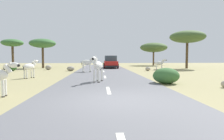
{
  "coord_description": "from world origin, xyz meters",
  "views": [
    {
      "loc": [
        -0.54,
        -6.74,
        1.57
      ],
      "look_at": [
        0.36,
        7.34,
        0.63
      ],
      "focal_mm": 30.8,
      "sensor_mm": 36.0,
      "label": 1
    }
  ],
  "objects": [
    {
      "name": "bush_2",
      "position": [
        3.39,
        4.4,
        0.47
      ],
      "size": [
        1.56,
        1.41,
        0.94
      ],
      "primitive_type": "ellipsoid",
      "color": "#386633",
      "rests_on": "ground_plane"
    },
    {
      "name": "car_0",
      "position": [
        0.98,
        20.36,
        0.85
      ],
      "size": [
        2.02,
        4.34,
        1.74
      ],
      "rotation": [
        0.0,
        0.0,
        3.14
      ],
      "color": "red",
      "rests_on": "road"
    },
    {
      "name": "zebra_0",
      "position": [
        -0.68,
        5.06,
        1.03
      ],
      "size": [
        0.76,
        1.7,
        1.64
      ],
      "rotation": [
        0.0,
        0.0,
        2.87
      ],
      "color": "silver",
      "rests_on": "road"
    },
    {
      "name": "rock_3",
      "position": [
        -3.87,
        15.37,
        0.27
      ],
      "size": [
        0.86,
        0.68,
        0.54
      ],
      "primitive_type": "ellipsoid",
      "color": "gray",
      "rests_on": "ground_plane"
    },
    {
      "name": "zebra_3",
      "position": [
        -1.8,
        13.22,
        1.01
      ],
      "size": [
        1.7,
        0.61,
        1.61
      ],
      "rotation": [
        0.0,
        0.0,
        4.56
      ],
      "color": "silver",
      "rests_on": "road"
    },
    {
      "name": "zebra_4",
      "position": [
        6.77,
        16.27,
        0.84
      ],
      "size": [
        1.45,
        0.67,
        1.41
      ],
      "rotation": [
        0.0,
        0.0,
        4.42
      ],
      "color": "silver",
      "rests_on": "ground_plane"
    },
    {
      "name": "zebra_2",
      "position": [
        -5.77,
        7.95,
        0.85
      ],
      "size": [
        0.92,
        1.39,
        1.42
      ],
      "rotation": [
        0.0,
        0.0,
        5.79
      ],
      "color": "silver",
      "rests_on": "ground_plane"
    },
    {
      "name": "rock_0",
      "position": [
        4.99,
        15.0,
        0.23
      ],
      "size": [
        0.6,
        0.5,
        0.47
      ],
      "primitive_type": "ellipsoid",
      "color": "#A89E8C",
      "rests_on": "ground_plane"
    },
    {
      "name": "tree_6",
      "position": [
        11.61,
        19.4,
        4.37
      ],
      "size": [
        4.8,
        4.8,
        5.23
      ],
      "color": "#4C3823",
      "rests_on": "ground_plane"
    },
    {
      "name": "tree_4",
      "position": [
        9.75,
        29.59,
        3.42
      ],
      "size": [
        5.16,
        5.16,
        4.33
      ],
      "color": "brown",
      "rests_on": "ground_plane"
    },
    {
      "name": "tree_0",
      "position": [
        -13.4,
        22.58,
        3.62
      ],
      "size": [
        3.09,
        3.09,
        4.23
      ],
      "color": "#4C3823",
      "rests_on": "ground_plane"
    },
    {
      "name": "tree_5",
      "position": [
        -8.76,
        21.63,
        3.53
      ],
      "size": [
        3.71,
        3.71,
        4.21
      ],
      "color": "#4C3823",
      "rests_on": "ground_plane"
    },
    {
      "name": "bush_0",
      "position": [
        -10.58,
        15.64,
        0.37
      ],
      "size": [
        1.22,
        1.1,
        0.73
      ],
      "primitive_type": "ellipsoid",
      "color": "#2D5628",
      "rests_on": "ground_plane"
    },
    {
      "name": "ground_plane",
      "position": [
        0.0,
        0.0,
        0.0
      ],
      "size": [
        90.0,
        90.0,
        0.0
      ],
      "primitive_type": "plane",
      "color": "#998E60"
    },
    {
      "name": "rock_1",
      "position": [
        -6.96,
        17.6,
        0.29
      ],
      "size": [
        0.74,
        0.68,
        0.58
      ],
      "primitive_type": "ellipsoid",
      "color": "gray",
      "rests_on": "ground_plane"
    },
    {
      "name": "road",
      "position": [
        -0.15,
        0.0,
        0.03
      ],
      "size": [
        6.0,
        64.0,
        0.05
      ],
      "primitive_type": "cube",
      "color": "slate",
      "rests_on": "ground_plane"
    },
    {
      "name": "lane_markings",
      "position": [
        -0.15,
        -1.0,
        0.05
      ],
      "size": [
        0.16,
        56.0,
        0.01
      ],
      "color": "silver",
      "rests_on": "road"
    }
  ]
}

